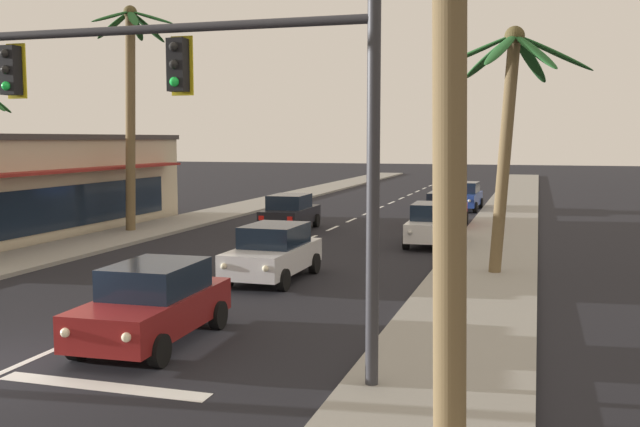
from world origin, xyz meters
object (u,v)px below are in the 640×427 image
at_px(sedan_parked_nearest_kerb, 445,209).
at_px(palm_right_second, 509,104).
at_px(sedan_parked_mid_kerb, 464,196).
at_px(sedan_lead_at_stop_bar, 154,303).
at_px(sedan_third_in_queue, 273,252).
at_px(sedan_oncoming_far, 290,212).
at_px(palm_left_third, 131,89).
at_px(sedan_parked_far_kerb, 433,224).
at_px(palm_right_nearest, 449,42).
at_px(traffic_signal_mast, 187,99).

relative_size(sedan_parked_nearest_kerb, palm_right_second, 0.59).
distance_m(sedan_parked_mid_kerb, palm_right_second, 21.58).
height_order(sedan_lead_at_stop_bar, sedan_parked_nearest_kerb, same).
xyz_separation_m(sedan_third_in_queue, sedan_oncoming_far, (-3.42, 11.43, 0.00)).
xyz_separation_m(sedan_lead_at_stop_bar, palm_left_third, (-9.80, 15.51, 5.60)).
height_order(sedan_lead_at_stop_bar, sedan_oncoming_far, same).
height_order(sedan_parked_nearest_kerb, sedan_parked_far_kerb, same).
relative_size(sedan_parked_mid_kerb, palm_right_nearest, 0.56).
relative_size(sedan_lead_at_stop_bar, sedan_third_in_queue, 1.01).
bearing_deg(traffic_signal_mast, sedan_parked_nearest_kerb, 85.81).
bearing_deg(traffic_signal_mast, sedan_oncoming_far, 104.13).
bearing_deg(sedan_lead_at_stop_bar, sedan_parked_far_kerb, 77.03).
bearing_deg(palm_right_second, sedan_oncoming_far, 138.58).
relative_size(traffic_signal_mast, palm_right_nearest, 1.33).
height_order(traffic_signal_mast, sedan_parked_mid_kerb, traffic_signal_mast).
distance_m(sedan_parked_mid_kerb, sedan_parked_far_kerb, 14.72).
bearing_deg(sedan_parked_nearest_kerb, traffic_signal_mast, -94.19).
height_order(traffic_signal_mast, sedan_third_in_queue, traffic_signal_mast).
height_order(sedan_parked_mid_kerb, palm_right_second, palm_right_second).
xyz_separation_m(traffic_signal_mast, sedan_parked_far_kerb, (1.97, 17.35, -4.12)).
height_order(traffic_signal_mast, sedan_parked_nearest_kerb, traffic_signal_mast).
xyz_separation_m(sedan_parked_mid_kerb, palm_right_second, (3.30, -20.86, 4.47)).
bearing_deg(sedan_oncoming_far, palm_right_nearest, -66.66).
xyz_separation_m(sedan_oncoming_far, sedan_parked_mid_kerb, (6.83, 11.92, 0.00)).
distance_m(sedan_parked_mid_kerb, palm_left_third, 20.75).
bearing_deg(traffic_signal_mast, sedan_parked_mid_kerb, 86.87).
distance_m(traffic_signal_mast, sedan_oncoming_far, 21.19).
height_order(sedan_parked_nearest_kerb, sedan_parked_mid_kerb, same).
xyz_separation_m(sedan_third_in_queue, sedan_parked_nearest_kerb, (3.37, 14.77, 0.00)).
bearing_deg(sedan_oncoming_far, sedan_parked_far_kerb, -21.68).
bearing_deg(sedan_lead_at_stop_bar, traffic_signal_mast, -43.68).
distance_m(sedan_oncoming_far, palm_right_nearest, 25.64).
distance_m(sedan_third_in_queue, palm_right_second, 8.44).
distance_m(sedan_lead_at_stop_bar, palm_right_second, 12.57).
xyz_separation_m(traffic_signal_mast, palm_right_nearest, (4.93, -3.02, 0.42)).
xyz_separation_m(palm_left_third, palm_right_nearest, (16.39, -20.11, -1.06)).
height_order(sedan_lead_at_stop_bar, sedan_third_in_queue, same).
bearing_deg(sedan_parked_mid_kerb, palm_right_second, -81.00).
bearing_deg(sedan_parked_mid_kerb, sedan_oncoming_far, -119.80).
distance_m(sedan_lead_at_stop_bar, palm_right_nearest, 9.23).
bearing_deg(palm_right_second, sedan_parked_mid_kerb, 99.00).
height_order(palm_left_third, palm_right_nearest, palm_left_third).
xyz_separation_m(traffic_signal_mast, palm_right_second, (5.06, 11.22, 0.35)).
height_order(sedan_third_in_queue, sedan_parked_mid_kerb, same).
xyz_separation_m(palm_left_third, palm_right_second, (16.52, -5.87, -1.13)).
relative_size(sedan_parked_mid_kerb, palm_right_second, 0.59).
relative_size(sedan_parked_mid_kerb, sedan_parked_far_kerb, 1.00).
bearing_deg(palm_left_third, sedan_parked_mid_kerb, 48.58).
bearing_deg(sedan_parked_far_kerb, palm_right_second, -63.30).
bearing_deg(sedan_parked_far_kerb, sedan_lead_at_stop_bar, -102.97).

